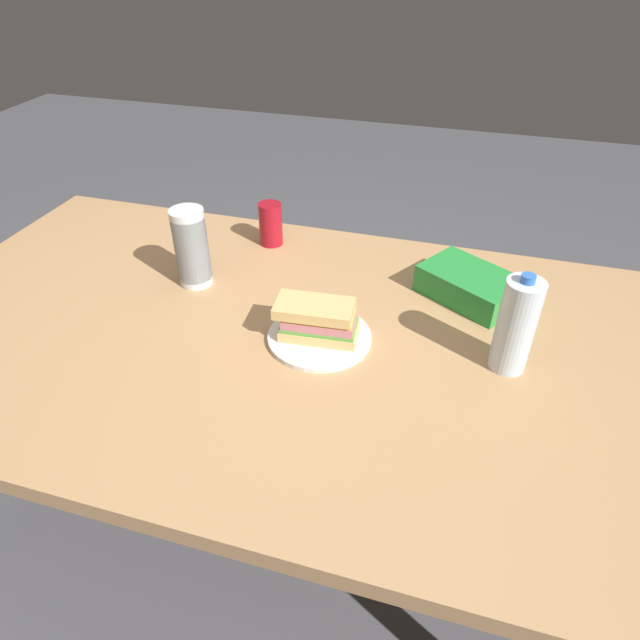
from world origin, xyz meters
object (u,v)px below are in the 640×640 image
at_px(dining_table, 276,356).
at_px(soda_can_red, 271,224).
at_px(sandwich, 318,319).
at_px(chip_bag, 469,285).
at_px(plastic_cup_stack, 192,248).
at_px(water_bottle_tall, 516,326).
at_px(paper_plate, 320,336).

xyz_separation_m(dining_table, soda_can_red, (0.15, -0.39, 0.14)).
relative_size(sandwich, chip_bag, 0.82).
bearing_deg(plastic_cup_stack, water_bottle_tall, 171.70).
bearing_deg(dining_table, soda_can_red, -68.70).
height_order(paper_plate, plastic_cup_stack, plastic_cup_stack).
bearing_deg(dining_table, paper_plate, -177.58).
bearing_deg(water_bottle_tall, paper_plate, 2.97).
bearing_deg(soda_can_red, sandwich, 123.32).
height_order(sandwich, plastic_cup_stack, plastic_cup_stack).
distance_m(chip_bag, water_bottle_tall, 0.27).
height_order(soda_can_red, plastic_cup_stack, plastic_cup_stack).
distance_m(sandwich, chip_bag, 0.41).
relative_size(soda_can_red, water_bottle_tall, 0.55).
distance_m(dining_table, plastic_cup_stack, 0.35).
height_order(sandwich, chip_bag, sandwich).
height_order(soda_can_red, water_bottle_tall, water_bottle_tall).
relative_size(sandwich, soda_can_red, 1.54).
xyz_separation_m(paper_plate, water_bottle_tall, (-0.40, -0.02, 0.10)).
bearing_deg(paper_plate, dining_table, 2.42).
xyz_separation_m(soda_can_red, chip_bag, (-0.57, 0.12, -0.03)).
height_order(water_bottle_tall, plastic_cup_stack, water_bottle_tall).
height_order(soda_can_red, chip_bag, soda_can_red).
relative_size(soda_can_red, plastic_cup_stack, 0.60).
relative_size(paper_plate, plastic_cup_stack, 1.14).
height_order(dining_table, sandwich, sandwich).
distance_m(dining_table, soda_can_red, 0.44).
bearing_deg(dining_table, chip_bag, -147.15).
xyz_separation_m(chip_bag, water_bottle_tall, (-0.10, 0.24, 0.07)).
xyz_separation_m(paper_plate, sandwich, (0.00, 0.00, 0.05)).
relative_size(dining_table, sandwich, 9.64).
relative_size(soda_can_red, chip_bag, 0.53).
bearing_deg(water_bottle_tall, chip_bag, -68.05).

